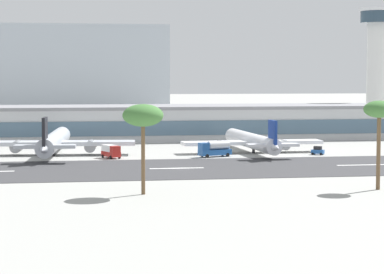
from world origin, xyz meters
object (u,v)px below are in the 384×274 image
distant_hotel_block (68,71)px  airliner_black_tail_gate_0 (53,142)px  airliner_navy_tail_gate_1 (253,142)px  service_fuel_truck_1 (215,149)px  palm_tree_0 (379,112)px  service_box_truck_0 (111,151)px  palm_tree_1 (143,117)px  terminal_building (145,123)px  service_baggage_tug_2 (318,151)px  control_tower (377,59)px

distant_hotel_block → airliner_black_tail_gate_0: distant_hotel_block is taller
airliner_black_tail_gate_0 → airliner_navy_tail_gate_1: bearing=-87.1°
service_fuel_truck_1 → palm_tree_0: (18.48, -61.51, 11.86)m
service_box_truck_0 → distant_hotel_block: bearing=157.8°
palm_tree_1 → palm_tree_0: bearing=-0.8°
terminal_building → palm_tree_1: palm_tree_1 is taller
service_baggage_tug_2 → service_fuel_truck_1: bearing=-142.1°
terminal_building → palm_tree_1: size_ratio=10.90×
terminal_building → palm_tree_0: 122.59m
airliner_black_tail_gate_0 → service_box_truck_0: (14.16, -9.31, -1.64)m
terminal_building → airliner_navy_tail_gate_1: size_ratio=3.69×
control_tower → service_baggage_tug_2: (-48.13, -82.07, -25.16)m
airliner_black_tail_gate_0 → palm_tree_0: palm_tree_0 is taller
airliner_navy_tail_gate_1 → service_box_truck_0: bearing=98.4°
airliner_navy_tail_gate_1 → palm_tree_1: 78.24m
airliner_black_tail_gate_0 → service_fuel_truck_1: 41.31m
airliner_navy_tail_gate_1 → service_baggage_tug_2: (15.45, -6.83, -2.01)m
control_tower → distant_hotel_block: 161.56m
control_tower → palm_tree_1: (-98.96, -144.25, -12.82)m
distant_hotel_block → service_fuel_truck_1: 204.22m
distant_hotel_block → palm_tree_0: size_ratio=6.07×
control_tower → airliner_black_tail_gate_0: 138.76m
service_box_truck_0 → service_baggage_tug_2: (53.16, 0.78, -0.74)m
airliner_navy_tail_gate_1 → distant_hotel_block: bearing=11.1°
service_box_truck_0 → palm_tree_1: 62.54m
palm_tree_0 → palm_tree_1: 42.10m
airliner_navy_tail_gate_1 → service_fuel_truck_1: 14.32m
distant_hotel_block → service_baggage_tug_2: distant_hotel_block is taller
distant_hotel_block → airliner_navy_tail_gate_1: size_ratio=2.11×
distant_hotel_block → palm_tree_1: 261.29m
terminal_building → palm_tree_0: size_ratio=10.62×
palm_tree_0 → service_box_truck_0: bearing=125.6°
airliner_black_tail_gate_0 → service_baggage_tug_2: size_ratio=14.55×
service_box_truck_0 → service_fuel_truck_1: (25.94, -0.50, 0.24)m
service_fuel_truck_1 → service_baggage_tug_2: size_ratio=2.51×
service_box_truck_0 → airliner_navy_tail_gate_1: bearing=76.1°
control_tower → service_box_truck_0: size_ratio=6.96×
airliner_black_tail_gate_0 → control_tower: bearing=-52.8°
service_fuel_truck_1 → palm_tree_1: bearing=48.9°
service_box_truck_0 → palm_tree_0: 77.23m
palm_tree_1 → distant_hotel_block: bearing=92.8°
distant_hotel_block → service_baggage_tug_2: size_ratio=27.38×
airliner_black_tail_gate_0 → service_fuel_truck_1: bearing=-99.0°
terminal_building → distant_hotel_block: size_ratio=1.75×
service_fuel_truck_1 → airliner_navy_tail_gate_1: bearing=-165.3°
terminal_building → control_tower: 93.64m
terminal_building → service_fuel_truck_1: terminal_building is taller
airliner_navy_tail_gate_1 → terminal_building: bearing=22.9°
terminal_building → airliner_black_tail_gate_0: 54.87m
terminal_building → palm_tree_1: 118.66m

